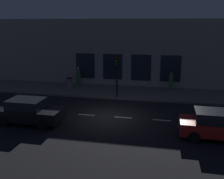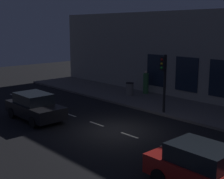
# 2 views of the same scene
# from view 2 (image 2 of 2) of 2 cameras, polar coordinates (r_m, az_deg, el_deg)

# --- Properties ---
(ground_plane) EXTENTS (60.00, 60.00, 0.00)m
(ground_plane) POSITION_cam_2_polar(r_m,az_deg,el_deg) (16.92, 0.72, -7.45)
(ground_plane) COLOR black
(sidewalk) EXTENTS (4.50, 32.00, 0.15)m
(sidewalk) POSITION_cam_2_polar(r_m,az_deg,el_deg) (21.51, 12.89, -3.42)
(sidewalk) COLOR #5B5654
(sidewalk) RESTS_ON ground
(building_facade) EXTENTS (0.65, 32.00, 6.61)m
(building_facade) POSITION_cam_2_polar(r_m,az_deg,el_deg) (23.09, 16.84, 5.51)
(building_facade) COLOR gray
(building_facade) RESTS_ON ground
(lane_centre_line) EXTENTS (0.12, 27.20, 0.01)m
(lane_centre_line) POSITION_cam_2_polar(r_m,az_deg,el_deg) (16.25, 3.18, -8.26)
(lane_centre_line) COLOR beige
(lane_centre_line) RESTS_ON ground
(traffic_light) EXTENTS (0.50, 0.32, 3.62)m
(traffic_light) POSITION_cam_2_polar(r_m,az_deg,el_deg) (19.57, 9.36, 2.72)
(traffic_light) COLOR black
(traffic_light) RESTS_ON sidewalk
(parked_car_0) EXTENTS (1.95, 4.21, 1.58)m
(parked_car_0) POSITION_cam_2_polar(r_m,az_deg,el_deg) (19.21, -13.82, -3.03)
(parked_car_0) COLOR black
(parked_car_0) RESTS_ON ground
(parked_car_1) EXTENTS (1.92, 3.94, 1.58)m
(parked_car_1) POSITION_cam_2_polar(r_m,az_deg,el_deg) (11.26, 16.18, -13.61)
(parked_car_1) COLOR red
(parked_car_1) RESTS_ON ground
(pedestrian_0) EXTENTS (0.59, 0.59, 1.83)m
(pedestrian_0) POSITION_cam_2_polar(r_m,az_deg,el_deg) (25.41, 6.14, 1.16)
(pedestrian_0) COLOR #336B38
(pedestrian_0) RESTS_ON sidewalk
(trash_bin) EXTENTS (0.62, 0.62, 0.98)m
(trash_bin) POSITION_cam_2_polar(r_m,az_deg,el_deg) (24.80, 3.23, 0.15)
(trash_bin) COLOR slate
(trash_bin) RESTS_ON sidewalk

